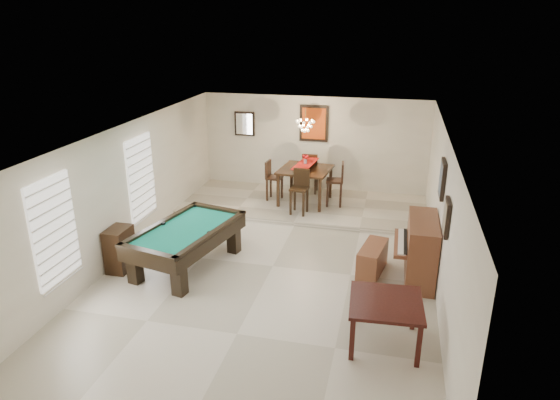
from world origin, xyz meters
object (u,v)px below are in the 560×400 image
at_px(dining_chair_south, 299,192).
at_px(dining_chair_east, 335,184).
at_px(dining_chair_west, 275,181).
at_px(square_table, 385,322).
at_px(flower_vase, 305,159).
at_px(pool_table, 187,248).
at_px(chandelier, 305,121).
at_px(upright_piano, 413,249).
at_px(dining_table, 305,183).
at_px(piano_bench, 372,259).
at_px(apothecary_chest, 120,249).
at_px(dining_chair_north, 310,172).

height_order(dining_chair_south, dining_chair_east, dining_chair_east).
bearing_deg(dining_chair_south, dining_chair_west, 141.33).
relative_size(square_table, dining_chair_east, 0.95).
bearing_deg(flower_vase, dining_chair_south, -89.38).
distance_m(pool_table, square_table, 4.10).
relative_size(square_table, chandelier, 1.72).
height_order(upright_piano, chandelier, chandelier).
bearing_deg(dining_table, square_table, -67.65).
height_order(pool_table, dining_chair_west, dining_chair_west).
distance_m(pool_table, piano_bench, 3.52).
distance_m(apothecary_chest, dining_chair_south, 4.34).
height_order(upright_piano, dining_chair_south, dining_chair_south).
xyz_separation_m(square_table, dining_table, (-2.17, 5.29, 0.26)).
bearing_deg(dining_chair_north, piano_bench, 113.54).
bearing_deg(dining_chair_east, dining_chair_north, -143.15).
xyz_separation_m(piano_bench, apothecary_chest, (-4.65, -0.99, 0.15)).
height_order(square_table, dining_chair_east, dining_chair_east).
bearing_deg(dining_chair_east, dining_table, -98.19).
bearing_deg(dining_chair_east, piano_bench, 14.55).
bearing_deg(apothecary_chest, dining_chair_north, 60.42).
bearing_deg(dining_chair_west, upright_piano, -129.15).
relative_size(dining_chair_north, chandelier, 1.81).
distance_m(piano_bench, apothecary_chest, 4.76).
bearing_deg(upright_piano, dining_chair_east, 120.57).
bearing_deg(pool_table, dining_chair_south, 73.28).
height_order(dining_chair_west, dining_chair_east, dining_chair_east).
height_order(square_table, flower_vase, flower_vase).
height_order(square_table, piano_bench, square_table).
bearing_deg(upright_piano, flower_vase, 129.35).
bearing_deg(piano_bench, dining_chair_north, 115.70).
relative_size(pool_table, flower_vase, 9.59).
xyz_separation_m(apothecary_chest, dining_chair_north, (2.78, 4.89, 0.24)).
relative_size(square_table, piano_bench, 1.06).
xyz_separation_m(square_table, flower_vase, (-2.17, 5.29, 0.89)).
distance_m(upright_piano, dining_chair_north, 4.72).
xyz_separation_m(dining_chair_west, chandelier, (0.79, -0.12, 1.57)).
height_order(flower_vase, dining_chair_north, flower_vase).
bearing_deg(upright_piano, apothecary_chest, -170.05).
relative_size(square_table, dining_chair_south, 0.97).
distance_m(pool_table, upright_piano, 4.23).
bearing_deg(pool_table, dining_table, 78.88).
relative_size(pool_table, upright_piano, 1.68).
relative_size(piano_bench, dining_table, 0.80).
bearing_deg(flower_vase, dining_chair_east, -2.63).
bearing_deg(square_table, dining_table, 112.35).
height_order(apothecary_chest, chandelier, chandelier).
bearing_deg(square_table, dining_chair_south, 115.71).
xyz_separation_m(upright_piano, flower_vase, (-2.59, 3.16, 0.66)).
distance_m(upright_piano, dining_chair_west, 4.63).
height_order(piano_bench, dining_chair_west, dining_chair_west).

